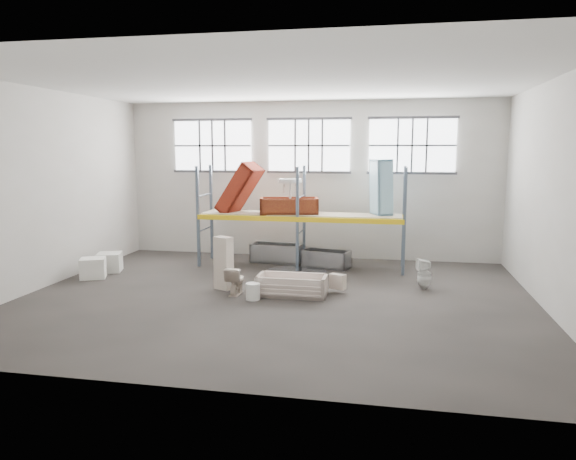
% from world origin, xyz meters
% --- Properties ---
extents(floor, '(12.00, 10.00, 0.10)m').
position_xyz_m(floor, '(0.00, 0.00, -0.05)').
color(floor, '#433D39').
rests_on(floor, ground).
extents(ceiling, '(12.00, 10.00, 0.10)m').
position_xyz_m(ceiling, '(0.00, 0.00, 5.05)').
color(ceiling, silver).
rests_on(ceiling, ground).
extents(wall_back, '(12.00, 0.10, 5.00)m').
position_xyz_m(wall_back, '(0.00, 5.05, 2.50)').
color(wall_back, '#B3AFA5').
rests_on(wall_back, ground).
extents(wall_front, '(12.00, 0.10, 5.00)m').
position_xyz_m(wall_front, '(0.00, -5.05, 2.50)').
color(wall_front, '#A5A199').
rests_on(wall_front, ground).
extents(wall_left, '(0.10, 10.00, 5.00)m').
position_xyz_m(wall_left, '(-6.05, 0.00, 2.50)').
color(wall_left, '#9E9B93').
rests_on(wall_left, ground).
extents(wall_right, '(0.10, 10.00, 5.00)m').
position_xyz_m(wall_right, '(6.05, 0.00, 2.50)').
color(wall_right, '#A8A49C').
rests_on(wall_right, ground).
extents(window_left, '(2.60, 0.04, 1.60)m').
position_xyz_m(window_left, '(-3.20, 4.94, 3.60)').
color(window_left, white).
rests_on(window_left, wall_back).
extents(window_mid, '(2.60, 0.04, 1.60)m').
position_xyz_m(window_mid, '(0.00, 4.94, 3.60)').
color(window_mid, white).
rests_on(window_mid, wall_back).
extents(window_right, '(2.60, 0.04, 1.60)m').
position_xyz_m(window_right, '(3.20, 4.94, 3.60)').
color(window_right, white).
rests_on(window_right, wall_back).
extents(rack_upright_la, '(0.08, 0.08, 3.00)m').
position_xyz_m(rack_upright_la, '(-3.00, 2.90, 1.50)').
color(rack_upright_la, slate).
rests_on(rack_upright_la, floor).
extents(rack_upright_lb, '(0.08, 0.08, 3.00)m').
position_xyz_m(rack_upright_lb, '(-3.00, 4.10, 1.50)').
color(rack_upright_lb, slate).
rests_on(rack_upright_lb, floor).
extents(rack_upright_ma, '(0.08, 0.08, 3.00)m').
position_xyz_m(rack_upright_ma, '(0.00, 2.90, 1.50)').
color(rack_upright_ma, slate).
rests_on(rack_upright_ma, floor).
extents(rack_upright_mb, '(0.08, 0.08, 3.00)m').
position_xyz_m(rack_upright_mb, '(0.00, 4.10, 1.50)').
color(rack_upright_mb, slate).
rests_on(rack_upright_mb, floor).
extents(rack_upright_ra, '(0.08, 0.08, 3.00)m').
position_xyz_m(rack_upright_ra, '(3.00, 2.90, 1.50)').
color(rack_upright_ra, slate).
rests_on(rack_upright_ra, floor).
extents(rack_upright_rb, '(0.08, 0.08, 3.00)m').
position_xyz_m(rack_upright_rb, '(3.00, 4.10, 1.50)').
color(rack_upright_rb, slate).
rests_on(rack_upright_rb, floor).
extents(rack_beam_front, '(6.00, 0.10, 0.14)m').
position_xyz_m(rack_beam_front, '(0.00, 2.90, 1.50)').
color(rack_beam_front, yellow).
rests_on(rack_beam_front, floor).
extents(rack_beam_back, '(6.00, 0.10, 0.14)m').
position_xyz_m(rack_beam_back, '(0.00, 4.10, 1.50)').
color(rack_beam_back, yellow).
rests_on(rack_beam_back, floor).
extents(shelf_deck, '(5.90, 1.10, 0.03)m').
position_xyz_m(shelf_deck, '(0.00, 3.50, 1.58)').
color(shelf_deck, gray).
rests_on(shelf_deck, floor).
extents(wet_patch, '(1.80, 1.80, 0.00)m').
position_xyz_m(wet_patch, '(0.00, 2.70, 0.00)').
color(wet_patch, black).
rests_on(wet_patch, floor).
extents(bathtub_beige, '(1.67, 0.79, 0.49)m').
position_xyz_m(bathtub_beige, '(0.34, 0.28, 0.24)').
color(bathtub_beige, beige).
rests_on(bathtub_beige, floor).
extents(cistern_spare, '(0.43, 0.32, 0.37)m').
position_xyz_m(cistern_spare, '(1.40, 0.71, 0.28)').
color(cistern_spare, beige).
rests_on(cistern_spare, bathtub_beige).
extents(sink_in_tub, '(0.51, 0.51, 0.15)m').
position_xyz_m(sink_in_tub, '(0.61, 0.67, 0.16)').
color(sink_in_tub, beige).
rests_on(sink_in_tub, bathtub_beige).
extents(toilet_beige, '(0.40, 0.68, 0.68)m').
position_xyz_m(toilet_beige, '(-1.02, 0.12, 0.34)').
color(toilet_beige, beige).
rests_on(toilet_beige, floor).
extents(cistern_tall, '(0.50, 0.42, 1.33)m').
position_xyz_m(cistern_tall, '(-1.45, 0.53, 0.66)').
color(cistern_tall, beige).
rests_on(cistern_tall, floor).
extents(toilet_white, '(0.44, 0.43, 0.77)m').
position_xyz_m(toilet_white, '(3.50, 1.50, 0.39)').
color(toilet_white, white).
rests_on(toilet_white, floor).
extents(steel_tub_left, '(1.60, 0.84, 0.57)m').
position_xyz_m(steel_tub_left, '(-0.85, 3.98, 0.28)').
color(steel_tub_left, '#A4A8AC').
rests_on(steel_tub_left, floor).
extents(steel_tub_right, '(1.49, 0.96, 0.50)m').
position_xyz_m(steel_tub_right, '(0.76, 3.54, 0.25)').
color(steel_tub_right, '#96989D').
rests_on(steel_tub_right, floor).
extents(rust_tub_flat, '(1.84, 1.14, 0.48)m').
position_xyz_m(rust_tub_flat, '(-0.36, 3.48, 1.82)').
color(rust_tub_flat, brown).
rests_on(rust_tub_flat, shelf_deck).
extents(rust_tub_tilted, '(1.50, 1.08, 1.66)m').
position_xyz_m(rust_tub_tilted, '(-1.87, 3.48, 2.29)').
color(rust_tub_tilted, maroon).
rests_on(rust_tub_tilted, shelf_deck).
extents(sink_on_shelf, '(0.77, 0.66, 0.59)m').
position_xyz_m(sink_on_shelf, '(-0.28, 3.25, 2.09)').
color(sink_on_shelf, silver).
rests_on(sink_on_shelf, rust_tub_flat).
extents(blue_tub_upright, '(0.75, 0.89, 1.63)m').
position_xyz_m(blue_tub_upright, '(2.32, 3.74, 2.40)').
color(blue_tub_upright, '#8BBCD2').
rests_on(blue_tub_upright, shelf_deck).
extents(bucket, '(0.39, 0.39, 0.39)m').
position_xyz_m(bucket, '(-0.49, -0.26, 0.20)').
color(bucket, white).
rests_on(bucket, floor).
extents(carton_near, '(0.82, 0.77, 0.56)m').
position_xyz_m(carton_near, '(-5.31, 0.93, 0.28)').
color(carton_near, white).
rests_on(carton_near, floor).
extents(carton_far, '(0.82, 0.82, 0.54)m').
position_xyz_m(carton_far, '(-5.29, 1.75, 0.27)').
color(carton_far, silver).
rests_on(carton_far, floor).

